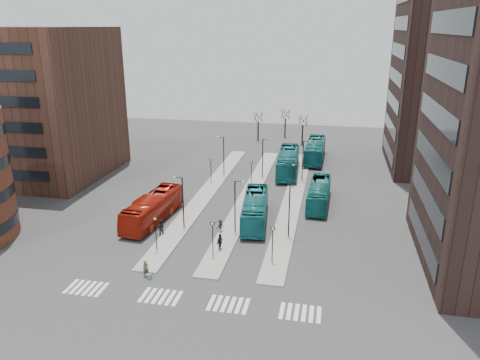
% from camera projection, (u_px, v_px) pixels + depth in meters
% --- Properties ---
extents(ground, '(160.00, 160.00, 0.00)m').
position_uv_depth(ground, '(155.00, 326.00, 36.40)').
color(ground, '#313134').
rests_on(ground, ground).
extents(island_left, '(2.50, 45.00, 0.15)m').
position_uv_depth(island_left, '(207.00, 193.00, 65.03)').
color(island_left, gray).
rests_on(island_left, ground).
extents(island_mid, '(2.50, 45.00, 0.15)m').
position_uv_depth(island_mid, '(249.00, 196.00, 63.90)').
color(island_mid, gray).
rests_on(island_mid, ground).
extents(island_right, '(2.50, 45.00, 0.15)m').
position_uv_depth(island_right, '(293.00, 199.00, 62.78)').
color(island_right, gray).
rests_on(island_right, ground).
extents(suitcase, '(0.42, 0.35, 0.49)m').
position_uv_depth(suitcase, '(149.00, 277.00, 42.99)').
color(suitcase, '#1A4792').
rests_on(suitcase, ground).
extents(red_bus, '(3.84, 11.92, 3.26)m').
position_uv_depth(red_bus, '(153.00, 208.00, 55.30)').
color(red_bus, '#A51B0C').
rests_on(red_bus, ground).
extents(teal_bus_a, '(3.94, 11.67, 3.19)m').
position_uv_depth(teal_bus_a, '(255.00, 209.00, 55.18)').
color(teal_bus_a, '#166A6F').
rests_on(teal_bus_a, ground).
extents(teal_bus_b, '(3.66, 13.03, 3.59)m').
position_uv_depth(teal_bus_b, '(288.00, 162.00, 73.32)').
color(teal_bus_b, '#156669').
rests_on(teal_bus_b, ground).
extents(teal_bus_c, '(2.83, 10.71, 2.96)m').
position_uv_depth(teal_bus_c, '(319.00, 194.00, 60.42)').
color(teal_bus_c, '#146767').
rests_on(teal_bus_c, ground).
extents(teal_bus_d, '(3.16, 12.44, 3.45)m').
position_uv_depth(teal_bus_d, '(315.00, 150.00, 80.46)').
color(teal_bus_d, '#156A6D').
rests_on(teal_bus_d, ground).
extents(traveller, '(0.70, 0.67, 1.61)m').
position_uv_depth(traveller, '(146.00, 269.00, 43.29)').
color(traveller, '#4C4C2E').
rests_on(traveller, ground).
extents(commuter_a, '(0.91, 0.73, 1.78)m').
position_uv_depth(commuter_a, '(161.00, 227.00, 51.93)').
color(commuter_a, black).
rests_on(commuter_a, ground).
extents(commuter_b, '(0.76, 1.18, 1.87)m').
position_uv_depth(commuter_b, '(220.00, 242.00, 48.26)').
color(commuter_b, black).
rests_on(commuter_b, ground).
extents(commuter_c, '(1.07, 1.14, 1.54)m').
position_uv_depth(commuter_c, '(220.00, 226.00, 52.56)').
color(commuter_c, black).
rests_on(commuter_c, ground).
extents(crosswalk_stripes, '(22.35, 2.40, 0.01)m').
position_uv_depth(crosswalk_stripes, '(191.00, 300.00, 39.79)').
color(crosswalk_stripes, silver).
rests_on(crosswalk_stripes, ground).
extents(office_block, '(25.00, 20.12, 22.00)m').
position_uv_depth(office_block, '(21.00, 103.00, 70.91)').
color(office_block, '#4C2E23').
rests_on(office_block, ground).
extents(tower_far, '(20.12, 20.00, 30.00)m').
position_uv_depth(tower_far, '(464.00, 74.00, 72.17)').
color(tower_far, '#301F1B').
rests_on(tower_far, ground).
extents(sign_poles, '(12.45, 22.12, 3.65)m').
position_uv_depth(sign_poles, '(236.00, 197.00, 56.73)').
color(sign_poles, black).
rests_on(sign_poles, ground).
extents(lamp_posts, '(14.04, 20.24, 6.12)m').
position_uv_depth(lamp_posts, '(251.00, 176.00, 60.82)').
color(lamp_posts, black).
rests_on(lamp_posts, ground).
extents(bare_trees, '(10.97, 8.14, 5.90)m').
position_uv_depth(bare_trees, '(282.00, 128.00, 93.33)').
color(bare_trees, black).
rests_on(bare_trees, ground).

